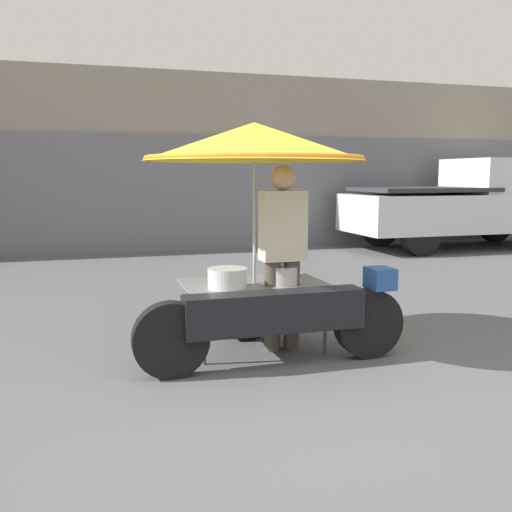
# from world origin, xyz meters

# --- Properties ---
(ground_plane) EXTENTS (36.00, 36.00, 0.00)m
(ground_plane) POSITION_xyz_m (0.00, 0.00, 0.00)
(ground_plane) COLOR #56565B
(shopfront_building) EXTENTS (28.00, 2.06, 3.59)m
(shopfront_building) POSITION_xyz_m (0.00, 8.95, 1.79)
(shopfront_building) COLOR gray
(shopfront_building) RESTS_ON ground
(vendor_motorcycle_cart) EXTENTS (2.26, 1.93, 1.98)m
(vendor_motorcycle_cart) POSITION_xyz_m (0.06, 1.10, 1.54)
(vendor_motorcycle_cart) COLOR black
(vendor_motorcycle_cart) RESTS_ON ground
(vendor_person) EXTENTS (0.38, 0.22, 1.62)m
(vendor_person) POSITION_xyz_m (0.26, 1.01, 0.91)
(vendor_person) COLOR #4C473D
(vendor_person) RESTS_ON ground
(pickup_truck) EXTENTS (4.97, 1.82, 1.87)m
(pickup_truck) POSITION_xyz_m (6.39, 6.60, 0.91)
(pickup_truck) COLOR black
(pickup_truck) RESTS_ON ground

